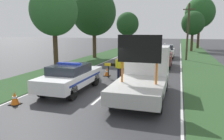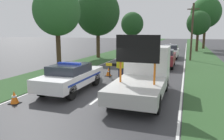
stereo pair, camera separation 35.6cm
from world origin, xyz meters
TOP-DOWN VIEW (x-y plane):
  - ground_plane at (0.00, 0.00)m, footprint 160.00×160.00m
  - lane_markings at (0.00, 17.09)m, footprint 7.67×63.36m
  - grass_verge_left at (-5.71, 20.00)m, footprint 3.65×120.00m
  - grass_verge_right at (5.71, 20.00)m, footprint 3.65×120.00m
  - police_car at (-1.94, 0.66)m, footprint 1.86×4.80m
  - work_truck at (1.94, 1.17)m, footprint 2.19×5.40m
  - road_barrier at (0.03, 4.36)m, footprint 2.63×0.08m
  - police_officer at (-0.12, 3.95)m, footprint 0.58×0.37m
  - pedestrian_civilian at (0.61, 3.42)m, footprint 0.58×0.37m
  - traffic_cone_near_police at (-1.32, 4.92)m, footprint 0.44×0.44m
  - traffic_cone_centre_front at (-3.18, 3.44)m, footprint 0.53×0.53m
  - traffic_cone_near_truck at (-3.25, -2.11)m, footprint 0.43×0.43m
  - traffic_cone_behind_barrier at (0.31, 0.98)m, footprint 0.39×0.39m
  - traffic_cone_lane_edge at (2.74, 3.56)m, footprint 0.52×0.52m
  - queued_car_wagon_maroon at (1.97, 10.34)m, footprint 1.92×4.13m
  - queued_car_van_white at (2.05, 17.20)m, footprint 1.83×4.44m
  - queued_car_sedan_silver at (-1.69, 23.92)m, footprint 1.72×4.23m
  - roadside_tree_near_left at (5.36, 26.84)m, footprint 3.48×3.48m
  - roadside_tree_near_right at (6.70, 32.91)m, footprint 5.11×5.11m
  - roadside_tree_mid_left at (-6.13, 14.65)m, footprint 5.10×5.10m
  - roadside_tree_mid_right at (-4.88, 26.45)m, footprint 3.68×3.68m
  - roadside_tree_far_left at (-6.71, 7.01)m, footprint 4.00×4.00m
  - utility_pole at (4.32, 15.42)m, footprint 1.20×0.20m

SIDE VIEW (x-z plane):
  - ground_plane at x=0.00m, z-range 0.00..0.00m
  - lane_markings at x=0.00m, z-range 0.00..0.01m
  - grass_verge_left at x=-5.71m, z-range 0.00..0.03m
  - grass_verge_right at x=5.71m, z-range 0.00..0.03m
  - traffic_cone_behind_barrier at x=0.31m, z-range 0.00..0.53m
  - traffic_cone_near_truck at x=-3.25m, z-range 0.00..0.59m
  - traffic_cone_near_police at x=-1.32m, z-range 0.00..0.60m
  - traffic_cone_lane_edge at x=2.74m, z-range 0.00..0.71m
  - traffic_cone_centre_front at x=-3.18m, z-range 0.00..0.72m
  - queued_car_sedan_silver at x=-1.69m, z-range 0.03..1.53m
  - police_car at x=-1.94m, z-range 0.00..1.56m
  - queued_car_van_white at x=2.05m, z-range 0.02..1.59m
  - queued_car_wagon_maroon at x=1.97m, z-range 0.05..1.61m
  - road_barrier at x=0.03m, z-range 0.33..1.36m
  - pedestrian_civilian at x=0.61m, z-range 0.14..1.74m
  - police_officer at x=-0.12m, z-range 0.15..1.77m
  - work_truck at x=1.94m, z-range -0.38..2.67m
  - utility_pole at x=4.32m, z-range 0.11..6.14m
  - roadside_tree_mid_right at x=-4.88m, z-range 1.15..7.38m
  - roadside_tree_near_left at x=5.36m, z-range 1.23..7.40m
  - roadside_tree_far_left at x=-6.71m, z-range 1.36..8.32m
  - roadside_tree_mid_left at x=-6.13m, z-range 1.29..9.25m
  - roadside_tree_near_right at x=6.70m, z-range 1.80..10.82m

